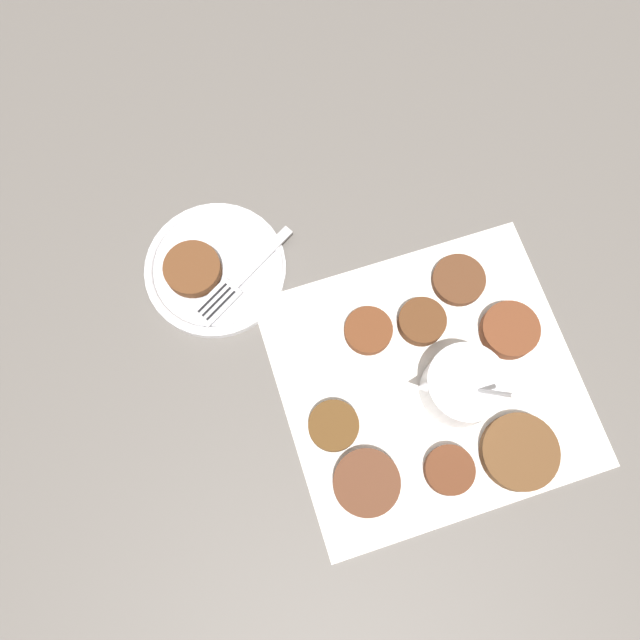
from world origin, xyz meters
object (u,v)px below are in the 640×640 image
at_px(sauce_bowl, 461,386).
at_px(fork, 235,284).
at_px(serving_plate, 215,268).
at_px(fritter_on_plate, 193,269).

distance_m(sauce_bowl, fork, 0.29).
height_order(sauce_bowl, fork, sauce_bowl).
height_order(serving_plate, fritter_on_plate, fritter_on_plate).
bearing_deg(sauce_bowl, serving_plate, -33.43).
xyz_separation_m(sauce_bowl, serving_plate, (0.27, -0.18, -0.02)).
relative_size(serving_plate, fork, 1.34).
xyz_separation_m(sauce_bowl, fork, (0.25, -0.15, -0.01)).
bearing_deg(serving_plate, fritter_on_plate, 11.47).
distance_m(sauce_bowl, fritter_on_plate, 0.35).
bearing_deg(fritter_on_plate, serving_plate, -168.53).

